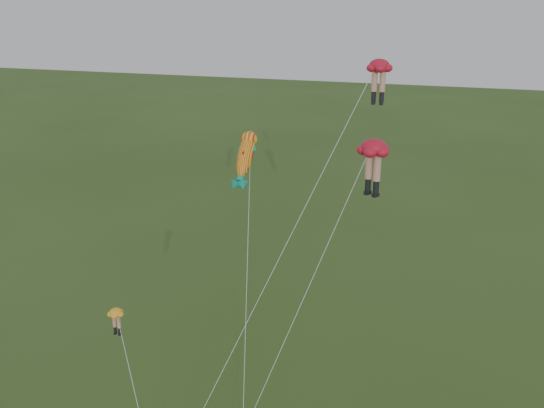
% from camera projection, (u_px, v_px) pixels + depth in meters
% --- Properties ---
extents(legs_kite_red_high, '(8.57, 9.76, 19.71)m').
position_uv_depth(legs_kite_red_high, '(374.00, 78.00, 29.35)').
color(legs_kite_red_high, red).
rests_on(legs_kite_red_high, ground).
extents(legs_kite_red_mid, '(6.66, 8.13, 16.10)m').
position_uv_depth(legs_kite_red_mid, '(372.00, 155.00, 29.06)').
color(legs_kite_red_mid, red).
rests_on(legs_kite_red_mid, ground).
extents(legs_kite_yellow, '(4.43, 4.11, 7.71)m').
position_uv_depth(legs_kite_yellow, '(118.00, 325.00, 30.34)').
color(legs_kite_yellow, '#FFA920').
rests_on(legs_kite_yellow, ground).
extents(fish_kite, '(2.84, 8.39, 16.17)m').
position_uv_depth(fish_kite, '(246.00, 156.00, 31.25)').
color(fish_kite, yellow).
rests_on(fish_kite, ground).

